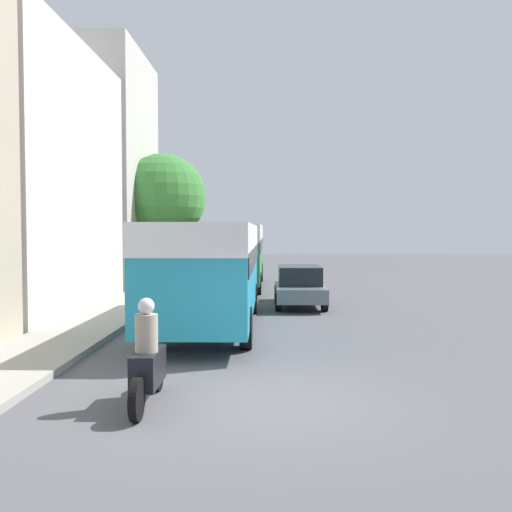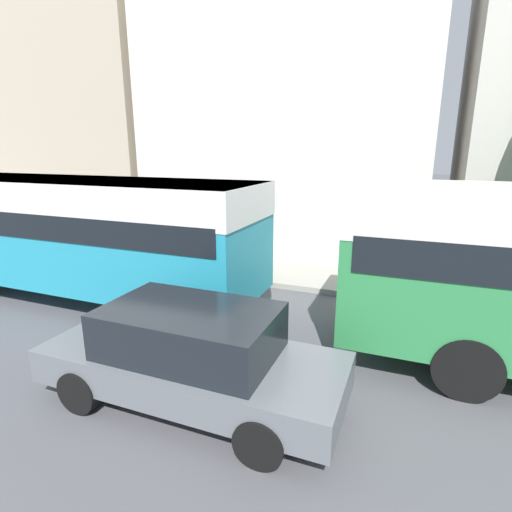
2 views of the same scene
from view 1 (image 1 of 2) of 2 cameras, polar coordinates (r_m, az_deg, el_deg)
ground_plane at (r=9.50m, az=0.95°, el=-14.50°), size 120.00×120.00×0.00m
building_midblock at (r=21.45m, az=-23.71°, el=7.13°), size 5.49×9.66×9.17m
building_far_terrace at (r=30.19m, az=-16.28°, el=8.17°), size 5.53×7.27×11.61m
bus_lead at (r=16.32m, az=-4.67°, el=-0.48°), size 2.59×9.37×2.96m
bus_following at (r=28.09m, az=-2.03°, el=0.92°), size 2.59×10.43×3.08m
motorcycle_behind_lead at (r=9.37m, az=-10.79°, el=-10.44°), size 0.38×2.24×1.73m
car_crossing at (r=21.18m, az=4.36°, el=-2.93°), size 1.82×4.45×1.49m
pedestrian_near_curb at (r=31.71m, az=-8.56°, el=-0.74°), size 0.32×0.32×1.64m
street_tree at (r=28.90m, az=-9.26°, el=5.84°), size 4.29×4.29×6.48m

